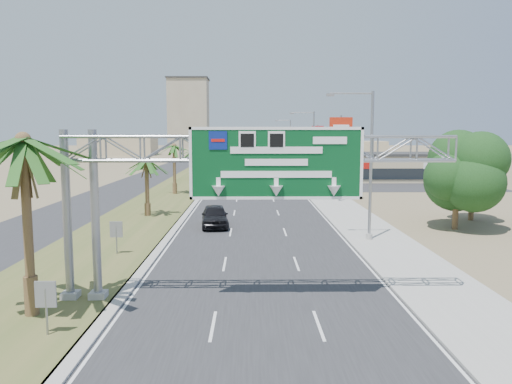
{
  "coord_description": "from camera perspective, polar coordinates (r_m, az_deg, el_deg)",
  "views": [
    {
      "loc": [
        -0.61,
        -11.1,
        7.22
      ],
      "look_at": [
        -0.27,
        14.69,
        4.2
      ],
      "focal_mm": 35.0,
      "sensor_mm": 36.0,
      "label": 1
    }
  ],
  "objects": [
    {
      "name": "road",
      "position": [
        121.31,
        -0.47,
        3.27
      ],
      "size": [
        12.0,
        300.0,
        0.02
      ],
      "primitive_type": "cube",
      "color": "#28282B",
      "rests_on": "ground"
    },
    {
      "name": "sidewalk_right",
      "position": [
        121.65,
        3.54,
        3.29
      ],
      "size": [
        4.0,
        300.0,
        0.1
      ],
      "primitive_type": "cube",
      "color": "#9E9B93",
      "rests_on": "ground"
    },
    {
      "name": "median_grass",
      "position": [
        121.67,
        -5.19,
        3.28
      ],
      "size": [
        7.0,
        300.0,
        0.12
      ],
      "primitive_type": "cube",
      "color": "#475626",
      "rests_on": "ground"
    },
    {
      "name": "opposing_road",
      "position": [
        122.41,
        -8.47,
        3.23
      ],
      "size": [
        8.0,
        300.0,
        0.02
      ],
      "primitive_type": "cube",
      "color": "#28282B",
      "rests_on": "ground"
    },
    {
      "name": "sign_gantry",
      "position": [
        21.06,
        -1.98,
        3.51
      ],
      "size": [
        16.75,
        1.24,
        7.5
      ],
      "color": "gray",
      "rests_on": "ground"
    },
    {
      "name": "palm_near",
      "position": [
        20.94,
        -25.08,
        5.26
      ],
      "size": [
        5.7,
        5.7,
        8.35
      ],
      "color": "brown",
      "rests_on": "ground"
    },
    {
      "name": "palm_row_b",
      "position": [
        44.06,
        -12.42,
        3.5
      ],
      "size": [
        3.99,
        3.99,
        5.95
      ],
      "color": "brown",
      "rests_on": "ground"
    },
    {
      "name": "palm_row_c",
      "position": [
        59.78,
        -9.35,
        5.1
      ],
      "size": [
        3.99,
        3.99,
        6.75
      ],
      "color": "brown",
      "rests_on": "ground"
    },
    {
      "name": "palm_row_d",
      "position": [
        77.66,
        -7.36,
        4.56
      ],
      "size": [
        3.99,
        3.99,
        5.45
      ],
      "color": "brown",
      "rests_on": "ground"
    },
    {
      "name": "palm_row_e",
      "position": [
        96.53,
        -6.07,
        5.38
      ],
      "size": [
        3.99,
        3.99,
        6.15
      ],
      "color": "brown",
      "rests_on": "ground"
    },
    {
      "name": "palm_row_f",
      "position": [
        121.45,
        -4.98,
        5.47
      ],
      "size": [
        3.99,
        3.99,
        5.75
      ],
      "color": "brown",
      "rests_on": "ground"
    },
    {
      "name": "streetlight_near",
      "position": [
        34.12,
        12.66,
        2.27
      ],
      "size": [
        3.27,
        0.44,
        10.0
      ],
      "color": "gray",
      "rests_on": "ground"
    },
    {
      "name": "streetlight_mid",
      "position": [
        63.64,
        6.4,
        4.36
      ],
      "size": [
        3.27,
        0.44,
        10.0
      ],
      "color": "gray",
      "rests_on": "ground"
    },
    {
      "name": "streetlight_far",
      "position": [
        99.44,
        3.82,
        5.21
      ],
      "size": [
        3.27,
        0.44,
        10.0
      ],
      "color": "gray",
      "rests_on": "ground"
    },
    {
      "name": "signal_mast",
      "position": [
        83.3,
        3.23,
        5.04
      ],
      "size": [
        10.28,
        0.71,
        8.0
      ],
      "color": "gray",
      "rests_on": "ground"
    },
    {
      "name": "store_building",
      "position": [
        80.51,
        15.57,
        2.72
      ],
      "size": [
        18.0,
        10.0,
        4.0
      ],
      "primitive_type": "cube",
      "color": "tan",
      "rests_on": "ground"
    },
    {
      "name": "oak_near",
      "position": [
        40.34,
        22.03,
        2.37
      ],
      "size": [
        4.5,
        4.5,
        6.8
      ],
      "color": "brown",
      "rests_on": "ground"
    },
    {
      "name": "oak_far",
      "position": [
        45.24,
        23.55,
        1.81
      ],
      "size": [
        3.5,
        3.5,
        5.6
      ],
      "color": "brown",
      "rests_on": "ground"
    },
    {
      "name": "median_signback_a",
      "position": [
        19.42,
        -22.89,
        -11.14
      ],
      "size": [
        0.75,
        0.08,
        2.08
      ],
      "color": "gray",
      "rests_on": "ground"
    },
    {
      "name": "median_signback_b",
      "position": [
        30.69,
        -15.68,
        -4.41
      ],
      "size": [
        0.75,
        0.08,
        2.08
      ],
      "color": "gray",
      "rests_on": "ground"
    },
    {
      "name": "tower_distant",
      "position": [
        263.18,
        -7.7,
        8.86
      ],
      "size": [
        20.0,
        16.0,
        35.0
      ],
      "primitive_type": "cube",
      "color": "gray",
      "rests_on": "ground"
    },
    {
      "name": "building_distant_left",
      "position": [
        176.81,
        -15.36,
        5.07
      ],
      "size": [
        24.0,
        14.0,
        6.0
      ],
      "primitive_type": "cube",
      "color": "tan",
      "rests_on": "ground"
    },
    {
      "name": "building_distant_right",
      "position": [
        154.24,
        10.72,
        4.81
      ],
      "size": [
        20.0,
        12.0,
        5.0
      ],
      "primitive_type": "cube",
      "color": "tan",
      "rests_on": "ground"
    },
    {
      "name": "car_left_lane",
      "position": [
        38.93,
        -4.74,
        -2.76
      ],
      "size": [
        2.44,
        5.15,
        1.7
      ],
      "primitive_type": "imported",
      "rotation": [
        0.0,
        0.0,
        0.09
      ],
      "color": "black",
      "rests_on": "ground"
    },
    {
      "name": "car_mid_lane",
      "position": [
        59.65,
        1.27,
        0.51
      ],
      "size": [
        1.82,
        4.94,
        1.62
      ],
      "primitive_type": "imported",
      "rotation": [
        0.0,
        0.0,
        -0.02
      ],
      "color": "#66090A",
      "rests_on": "ground"
    },
    {
      "name": "car_right_lane",
      "position": [
        88.1,
        1.07,
        2.47
      ],
      "size": [
        2.91,
        5.58,
        1.5
      ],
      "primitive_type": "imported",
      "rotation": [
        0.0,
        0.0,
        -0.08
      ],
      "color": "gray",
      "rests_on": "ground"
    },
    {
      "name": "car_far",
      "position": [
        83.94,
        -2.34,
        2.27
      ],
      "size": [
        2.27,
        5.36,
        1.54
      ],
      "primitive_type": "imported",
      "rotation": [
        0.0,
        0.0,
        -0.02
      ],
      "color": "black",
      "rests_on": "ground"
    },
    {
      "name": "pole_sign_red_near",
      "position": [
        53.47,
        9.66,
        6.56
      ],
      "size": [
        2.4,
        0.38,
        9.14
      ],
      "color": "gray",
      "rests_on": "ground"
    },
    {
      "name": "pole_sign_blue",
      "position": [
        81.22,
        8.43,
        5.53
      ],
      "size": [
        1.96,
        1.05,
        7.7
      ],
      "color": "gray",
      "rests_on": "ground"
    },
    {
      "name": "pole_sign_red_far",
      "position": [
        92.65,
        7.06,
        6.5
      ],
      "size": [
        2.22,
        0.7,
        8.85
      ],
      "color": "gray",
      "rests_on": "ground"
    }
  ]
}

